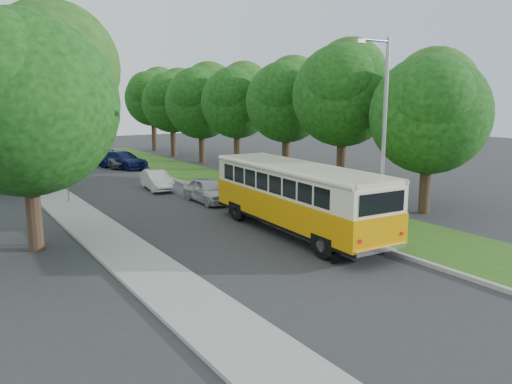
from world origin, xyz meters
TOP-DOWN VIEW (x-y plane):
  - ground at (0.00, 0.00)m, footprint 120.00×120.00m
  - curb at (3.60, 5.00)m, footprint 0.20×70.00m
  - grass_verge at (5.95, 5.00)m, footprint 4.50×70.00m
  - sidewalk at (-4.80, 5.00)m, footprint 2.20×70.00m
  - treeline at (3.15, 17.99)m, footprint 24.27×41.91m
  - lamppost_near at (4.21, -2.50)m, footprint 1.71×0.16m
  - lamppost_far at (-4.70, 16.00)m, footprint 1.71×0.16m
  - warning_sign at (-4.50, 11.98)m, footprint 0.56×0.10m
  - vintage_bus at (2.34, 0.41)m, footprint 3.14×10.33m
  - car_silver at (2.22, 8.37)m, footprint 1.62×3.98m
  - car_white at (1.26, 13.53)m, footprint 1.66×3.81m
  - car_blue at (2.60, 24.25)m, footprint 3.63×5.27m
  - car_grey at (2.45, 25.41)m, footprint 2.60×4.92m

SIDE VIEW (x-z plane):
  - ground at x=0.00m, z-range 0.00..0.00m
  - sidewalk at x=-4.80m, z-range 0.00..0.12m
  - grass_verge at x=5.95m, z-range 0.00..0.13m
  - curb at x=3.60m, z-range 0.00..0.15m
  - car_white at x=1.26m, z-range 0.00..1.22m
  - car_grey at x=2.45m, z-range 0.00..1.32m
  - car_silver at x=2.22m, z-range 0.00..1.35m
  - car_blue at x=2.60m, z-range 0.00..1.42m
  - vintage_bus at x=2.34m, z-range 0.00..3.03m
  - warning_sign at x=-4.50m, z-range 0.46..2.96m
  - lamppost_far at x=-4.70m, z-range 0.37..7.87m
  - lamppost_near at x=4.21m, z-range 0.37..8.37m
  - treeline at x=3.15m, z-range 1.20..10.66m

